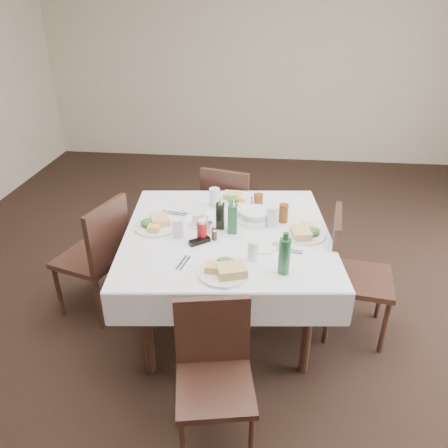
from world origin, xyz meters
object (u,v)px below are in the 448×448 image
object	(u,v)px
water_s	(253,250)
oil_cruet_green	(233,218)
water_n	(214,198)
dining_table	(227,241)
water_w	(178,228)
coffee_mug	(198,220)
chair_north	(229,208)
oil_cruet_dark	(220,215)
green_bottle	(284,255)
chair_west	(99,251)
water_e	(273,216)
chair_east	(348,268)
ketchup_bottle	(202,231)
bread_basket	(255,216)
chair_south	(214,365)

from	to	relation	value
water_s	oil_cruet_green	distance (m)	0.36
water_n	water_s	world-z (taller)	water_n
dining_table	water_s	size ratio (longest dim) A/B	12.32
water_w	coffee_mug	size ratio (longest dim) A/B	0.96
chair_north	oil_cruet_dark	distance (m)	0.90
green_bottle	chair_west	bearing A→B (deg)	159.85
chair_west	oil_cruet_green	distance (m)	1.03
dining_table	chair_north	size ratio (longest dim) A/B	1.68
chair_west	water_n	bearing A→B (deg)	23.48
water_n	water_w	distance (m)	0.51
chair_north	water_e	world-z (taller)	water_e
chair_east	ketchup_bottle	size ratio (longest dim) A/B	6.29
water_e	water_w	size ratio (longest dim) A/B	1.11
chair_north	chair_east	xyz separation A→B (m)	(0.90, -0.86, 0.01)
chair_west	oil_cruet_dark	size ratio (longest dim) A/B	3.98
water_s	bread_basket	world-z (taller)	water_s
water_n	coffee_mug	world-z (taller)	water_n
oil_cruet_dark	chair_west	bearing A→B (deg)	-179.03
water_w	water_n	bearing A→B (deg)	69.86
oil_cruet_dark	coffee_mug	size ratio (longest dim) A/B	1.69
bread_basket	ketchup_bottle	world-z (taller)	ketchup_bottle
chair_north	chair_south	xyz separation A→B (m)	(0.10, -1.79, -0.04)
chair_west	bread_basket	size ratio (longest dim) A/B	3.83
water_e	bread_basket	xyz separation A→B (m)	(-0.12, 0.06, -0.03)
chair_west	water_w	world-z (taller)	chair_west
chair_north	chair_west	xyz separation A→B (m)	(-0.86, -0.85, 0.01)
chair_south	green_bottle	size ratio (longest dim) A/B	3.22
chair_east	green_bottle	distance (m)	0.74
water_n	bread_basket	size ratio (longest dim) A/B	0.60
dining_table	coffee_mug	world-z (taller)	coffee_mug
chair_west	chair_east	bearing A→B (deg)	-0.59
water_n	water_s	xyz separation A→B (m)	(0.32, -0.70, -0.01)
water_n	ketchup_bottle	distance (m)	0.51
dining_table	water_n	distance (m)	0.43
water_e	chair_west	bearing A→B (deg)	-176.09
water_s	green_bottle	world-z (taller)	green_bottle
ketchup_bottle	dining_table	bearing A→B (deg)	41.06
water_w	ketchup_bottle	size ratio (longest dim) A/B	0.91
chair_south	water_n	size ratio (longest dim) A/B	5.78
water_e	oil_cruet_green	xyz separation A→B (m)	(-0.26, -0.12, 0.04)
chair_south	water_n	world-z (taller)	water_n
dining_table	chair_north	bearing A→B (deg)	94.94
water_w	chair_north	bearing A→B (deg)	76.54
water_s	chair_west	bearing A→B (deg)	162.45
green_bottle	oil_cruet_green	bearing A→B (deg)	126.91
dining_table	chair_east	world-z (taller)	chair_east
chair_south	water_n	xyz separation A→B (m)	(-0.16, 1.29, 0.36)
water_n	ketchup_bottle	world-z (taller)	ketchup_bottle
chair_west	bread_basket	world-z (taller)	chair_west
bread_basket	coffee_mug	bearing A→B (deg)	-163.39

